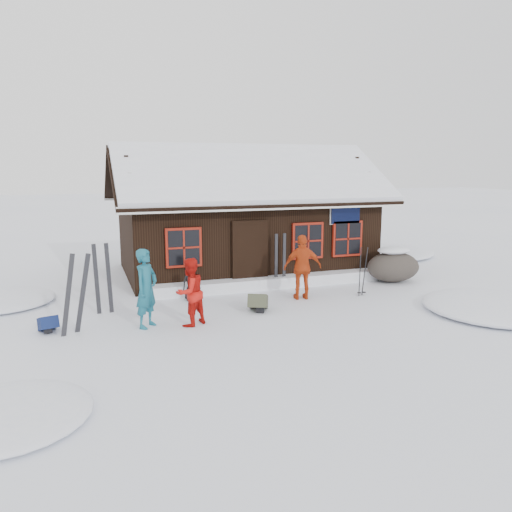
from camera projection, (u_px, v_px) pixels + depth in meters
The scene contains 15 objects.
ground at pixel (247, 312), 12.58m from camera, with size 120.00×120.00×0.00m, color white.
mountain_hut at pixel (243, 226), 17.42m from camera, with size 8.90×6.09×4.42m.
snow_drift at pixel (271, 282), 15.13m from camera, with size 7.60×0.60×0.35m, color white.
snow_mounds at pixel (280, 290), 14.85m from camera, with size 20.60×13.20×0.48m.
skier_teal at pixel (146, 288), 11.30m from camera, with size 0.66×0.43×1.82m, color #175A6D.
skier_orange_left at pixel (190, 292), 11.43m from camera, with size 0.77×0.60×1.58m, color red.
skier_orange_right at pixel (303, 267), 13.72m from camera, with size 1.05×0.44×1.80m, color #C13C13.
skier_crouched at pixel (191, 283), 13.62m from camera, with size 0.49×0.32×1.00m, color black.
boulder at pixel (393, 266), 15.88m from camera, with size 1.73×1.30×1.01m.
ski_pair_left at pixel (75, 295), 10.88m from camera, with size 0.72×0.24×1.83m.
ski_pair_mid at pixel (103, 280), 12.38m from camera, with size 0.45×0.10×1.82m.
ski_pair_right at pixel (280, 261), 15.07m from camera, with size 0.38×0.08×1.70m.
ski_poles at pixel (362, 272), 14.14m from camera, with size 0.26×0.13×1.43m.
backpack_blue at pixel (48, 326), 11.09m from camera, with size 0.38×0.50×0.27m, color #121E4D.
backpack_olive at pixel (258, 305), 12.68m from camera, with size 0.47×0.62×0.34m, color #3F4330.
Camera 1 is at (-3.83, -11.51, 3.63)m, focal length 35.00 mm.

